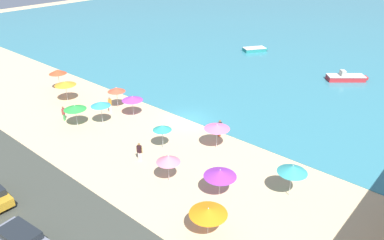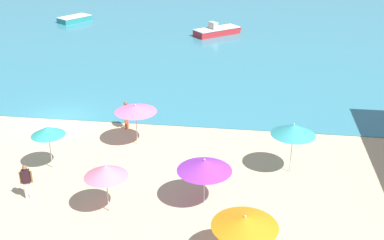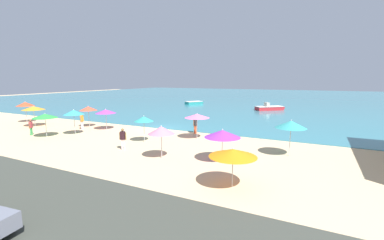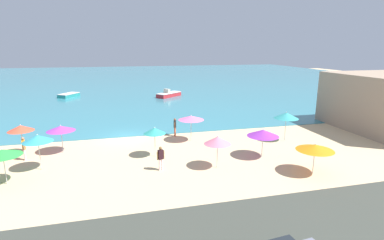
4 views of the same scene
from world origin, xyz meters
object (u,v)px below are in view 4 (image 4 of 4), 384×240
Objects in this scene: beach_umbrella_8 at (218,140)px; beach_umbrella_0 at (155,131)px; beach_umbrella_4 at (191,118)px; beach_umbrella_10 at (286,115)px; skiff_offshore at (169,94)px; beach_umbrella_3 at (21,128)px; beach_umbrella_5 at (2,153)px; beach_umbrella_11 at (61,128)px; bather_3 at (24,147)px; skiff_nearshore at (69,95)px; bather_2 at (161,157)px; beach_umbrella_6 at (38,138)px; beach_umbrella_9 at (263,133)px; bather_0 at (175,126)px; beach_umbrella_2 at (315,147)px.

beach_umbrella_0 is at bearing 140.16° from beach_umbrella_8.
beach_umbrella_4 is 8.60m from beach_umbrella_10.
beach_umbrella_3 is at bearing -122.45° from skiff_offshore.
beach_umbrella_5 is 1.01× the size of beach_umbrella_11.
skiff_nearshore is (-1.00, 30.72, -0.67)m from bather_3.
bather_2 is 0.42× the size of skiff_nearshore.
bather_2 is at bearing -29.79° from beach_umbrella_3.
bather_3 is at bearing -173.27° from beach_umbrella_4.
beach_umbrella_6 is 1.05× the size of beach_umbrella_9.
bather_3 is at bearing -156.40° from beach_umbrella_11.
bather_2 is 0.36× the size of skiff_offshore.
bather_2 is at bearing -161.45° from beach_umbrella_10.
beach_umbrella_0 is 10.56m from beach_umbrella_3.
beach_umbrella_8 is 1.37× the size of bather_0.
beach_umbrella_4 is at bearing 18.10° from beach_umbrella_6.
beach_umbrella_0 is 0.88× the size of beach_umbrella_10.
bather_0 is 1.01× the size of bather_2.
beach_umbrella_4 reaches higher than beach_umbrella_9.
skiff_offshore is (14.11, 29.04, -1.82)m from beach_umbrella_6.
beach_umbrella_4 reaches higher than bather_0.
beach_umbrella_6 is at bearing 163.88° from beach_umbrella_2.
beach_umbrella_6 is at bearing -105.26° from beach_umbrella_11.
beach_umbrella_10 is 1.57× the size of bather_2.
beach_umbrella_5 is at bearing -164.88° from beach_umbrella_0.
beach_umbrella_3 is 30.15m from skiff_offshore.
beach_umbrella_3 is 15.45m from beach_umbrella_8.
skiff_offshore is at bearing 59.59° from bather_3.
beach_umbrella_0 is 1.02× the size of beach_umbrella_5.
bather_3 is at bearing 90.37° from beach_umbrella_5.
beach_umbrella_3 reaches higher than beach_umbrella_8.
beach_umbrella_8 is 0.97× the size of beach_umbrella_9.
skiff_nearshore is at bearing 91.86° from bather_3.
beach_umbrella_3 is 1.07× the size of beach_umbrella_11.
beach_umbrella_2 is 0.96× the size of beach_umbrella_6.
beach_umbrella_4 is at bearing 0.86° from beach_umbrella_3.
beach_umbrella_11 is (-17.13, 8.59, 0.19)m from beach_umbrella_2.
beach_umbrella_10 reaches higher than beach_umbrella_0.
beach_umbrella_3 reaches higher than skiff_nearshore.
skiff_offshore is (13.19, 25.67, -1.58)m from beach_umbrella_11.
bather_3 is at bearing -120.41° from skiff_offshore.
beach_umbrella_2 is 1.01× the size of beach_umbrella_9.
beach_umbrella_8 is 0.49× the size of skiff_offshore.
bather_2 is (8.12, -2.17, -1.31)m from beach_umbrella_6.
beach_umbrella_4 is (13.81, 0.21, -0.01)m from beach_umbrella_3.
bather_2 is 0.95× the size of bather_3.
bather_3 is at bearing 168.08° from beach_umbrella_9.
beach_umbrella_4 is at bearing 166.66° from beach_umbrella_10.
beach_umbrella_6 is 1.11× the size of beach_umbrella_11.
beach_umbrella_8 is 0.57× the size of skiff_nearshore.
beach_umbrella_9 is at bearing 4.93° from bather_2.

